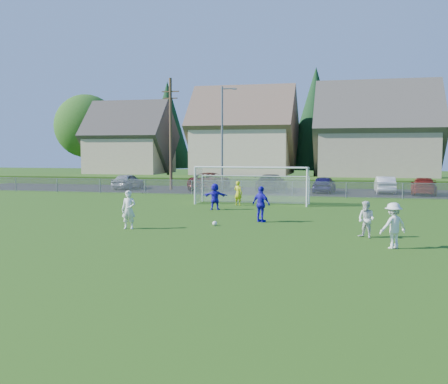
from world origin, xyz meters
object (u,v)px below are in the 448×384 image
Objects in this scene: goalkeeper at (238,193)px; car_d at (271,183)px; car_g at (424,186)px; car_c at (210,181)px; player_white_b at (366,219)px; car_f at (385,185)px; soccer_goal at (253,179)px; player_blue_b at (215,197)px; player_blue_a at (261,204)px; player_white_a at (129,210)px; soccer_ball at (215,223)px; car_a at (128,181)px; car_e at (324,184)px; player_white_c at (393,226)px.

goalkeeper reaches higher than car_d.
car_c is at bearing 2.35° from car_g.
player_white_b is at bearing 110.44° from car_d.
car_f is 0.57× the size of soccer_goal.
player_blue_a is at bearing 120.56° from player_blue_b.
player_blue_b is at bearing 173.26° from player_white_b.
player_white_b is 0.94× the size of player_blue_b.
soccer_goal reaches higher than player_white_a.
car_c is 1.19× the size of car_g.
soccer_ball is 0.12× the size of player_blue_a.
car_d is (-0.50, 21.63, 0.63)m from soccer_ball.
goalkeeper is 0.38× the size of car_a.
player_blue_a is 0.43× the size of car_a.
car_c is (-6.16, 22.05, 0.67)m from soccer_ball.
soccer_goal reaches higher than goalkeeper.
car_a is at bearing 5.21° from car_g.
car_a is at bearing 107.29° from player_white_a.
car_f is at bearing -108.38° from goalkeeper.
car_g reaches higher than soccer_ball.
player_blue_a is 0.32× the size of car_c.
car_c is at bearing -1.08° from car_e.
car_d is at bearing -175.48° from car_a.
car_g is 0.64× the size of soccer_goal.
car_a is 0.99× the size of car_f.
car_f reaches higher than car_g.
car_a is 0.56× the size of soccer_goal.
player_blue_a is 0.24× the size of soccer_goal.
player_white_b is 0.84× the size of player_blue_a.
goalkeeper is 0.33× the size of car_g.
player_blue_a reaches higher than player_white_b.
car_e is 0.55× the size of soccer_goal.
soccer_ball is at bearing 115.32° from goalkeeper.
soccer_ball is at bearing 66.35° from car_g.
soccer_goal is at bearing 72.94° from car_e.
car_c is 18.09m from car_g.
car_c reaches higher than player_white_b.
player_white_c is at bearing 125.04° from player_blue_b.
soccer_ball is 0.05× the size of car_e.
player_blue_b is 2.98m from goalkeeper.
car_g is (15.38, 22.78, -0.18)m from player_white_a.
goalkeeper reaches higher than player_white_b.
soccer_ball is at bearing 125.81° from car_a.
car_g is (2.93, -0.85, -0.01)m from car_f.
car_d is (13.27, 0.39, 0.04)m from car_a.
player_blue_a is 1.13× the size of goalkeeper.
player_blue_b is 0.28× the size of car_c.
soccer_ball is 7.07m from player_white_b.
soccer_ball is 22.90m from car_c.
player_blue_a is 0.43× the size of car_e.
player_white_b is 13.62m from goalkeeper.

